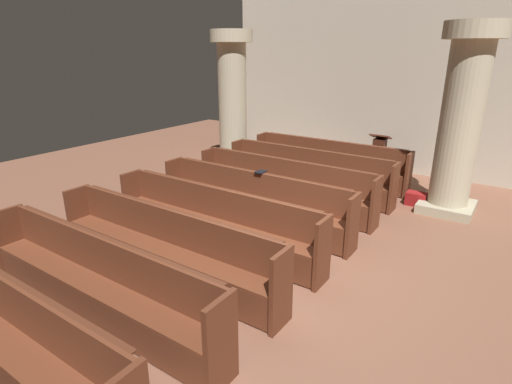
{
  "coord_description": "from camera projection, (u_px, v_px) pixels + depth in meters",
  "views": [
    {
      "loc": [
        2.67,
        -4.58,
        3.03
      ],
      "look_at": [
        -0.96,
        0.77,
        0.75
      ],
      "focal_mm": 28.3,
      "sensor_mm": 36.0,
      "label": 1
    }
  ],
  "objects": [
    {
      "name": "ground_plane",
      "position": [
        280.0,
        266.0,
        6.0
      ],
      "size": [
        19.2,
        19.2,
        0.0
      ],
      "primitive_type": "plane",
      "color": "brown"
    },
    {
      "name": "back_wall",
      "position": [
        408.0,
        83.0,
        9.99
      ],
      "size": [
        10.0,
        0.16,
        4.5
      ],
      "primitive_type": "cube",
      "color": "beige",
      "rests_on": "ground"
    },
    {
      "name": "pew_row_0",
      "position": [
        328.0,
        161.0,
        9.68
      ],
      "size": [
        3.83,
        0.47,
        0.98
      ],
      "color": "brown",
      "rests_on": "ground"
    },
    {
      "name": "pew_row_1",
      "position": [
        308.0,
        171.0,
        8.85
      ],
      "size": [
        3.83,
        0.46,
        0.98
      ],
      "color": "brown",
      "rests_on": "ground"
    },
    {
      "name": "pew_row_2",
      "position": [
        283.0,
        184.0,
        8.02
      ],
      "size": [
        3.83,
        0.46,
        0.98
      ],
      "color": "brown",
      "rests_on": "ground"
    },
    {
      "name": "pew_row_3",
      "position": [
        253.0,
        199.0,
        7.18
      ],
      "size": [
        3.83,
        0.47,
        0.98
      ],
      "color": "brown",
      "rests_on": "ground"
    },
    {
      "name": "pew_row_4",
      "position": [
        214.0,
        219.0,
        6.35
      ],
      "size": [
        3.83,
        0.46,
        0.98
      ],
      "color": "brown",
      "rests_on": "ground"
    },
    {
      "name": "pew_row_5",
      "position": [
        164.0,
        244.0,
        5.52
      ],
      "size": [
        3.83,
        0.46,
        0.98
      ],
      "color": "brown",
      "rests_on": "ground"
    },
    {
      "name": "pew_row_6",
      "position": [
        96.0,
        279.0,
        4.69
      ],
      "size": [
        3.83,
        0.46,
        0.98
      ],
      "color": "brown",
      "rests_on": "ground"
    },
    {
      "name": "pillar_aisle_side",
      "position": [
        461.0,
        119.0,
        7.44
      ],
      "size": [
        1.07,
        1.07,
        3.51
      ],
      "color": "tan",
      "rests_on": "ground"
    },
    {
      "name": "pillar_far_side",
      "position": [
        232.0,
        99.0,
        10.54
      ],
      "size": [
        1.07,
        1.07,
        3.51
      ],
      "color": "tan",
      "rests_on": "ground"
    },
    {
      "name": "lectern",
      "position": [
        378.0,
        158.0,
        10.14
      ],
      "size": [
        0.48,
        0.45,
        1.08
      ],
      "color": "#411E13",
      "rests_on": "ground"
    },
    {
      "name": "hymn_book",
      "position": [
        261.0,
        172.0,
        7.14
      ],
      "size": [
        0.15,
        0.2,
        0.03
      ],
      "primitive_type": "cube",
      "color": "black",
      "rests_on": "pew_row_3"
    },
    {
      "name": "kneeler_box_red",
      "position": [
        416.0,
        199.0,
        8.29
      ],
      "size": [
        0.4,
        0.26,
        0.27
      ],
      "primitive_type": "cube",
      "color": "maroon",
      "rests_on": "ground"
    }
  ]
}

